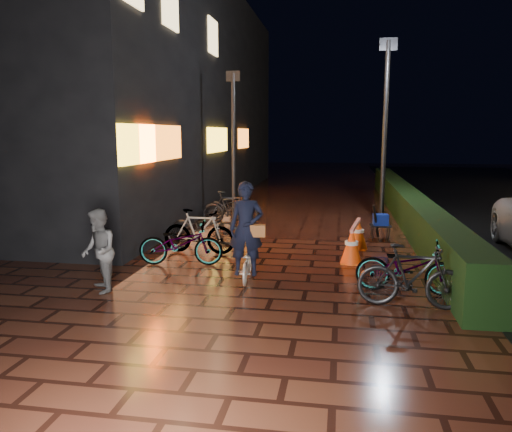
% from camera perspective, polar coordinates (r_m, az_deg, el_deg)
% --- Properties ---
extents(ground, '(80.00, 80.00, 0.00)m').
position_cam_1_polar(ground, '(9.84, 2.66, -7.37)').
color(ground, '#381911').
rests_on(ground, ground).
extents(hedge, '(0.70, 20.00, 1.00)m').
position_cam_1_polar(hedge, '(17.64, 16.64, 1.41)').
color(hedge, black).
rests_on(hedge, ground).
extents(bystander_person, '(0.89, 0.94, 1.52)m').
position_cam_1_polar(bystander_person, '(9.38, -17.55, -3.84)').
color(bystander_person, '#605F62').
rests_on(bystander_person, ground).
extents(storefront_block, '(12.09, 22.00, 9.00)m').
position_cam_1_polar(storefront_block, '(23.46, -17.76, 13.06)').
color(storefront_block, black).
rests_on(storefront_block, ground).
extents(lamp_post_hedge, '(0.55, 0.16, 5.76)m').
position_cam_1_polar(lamp_post_hedge, '(16.62, 14.54, 10.26)').
color(lamp_post_hedge, black).
rests_on(lamp_post_hedge, ground).
extents(lamp_post_sf, '(0.46, 0.13, 4.81)m').
position_cam_1_polar(lamp_post_sf, '(16.47, -2.58, 8.75)').
color(lamp_post_sf, black).
rests_on(lamp_post_sf, ground).
extents(cyclist, '(0.72, 1.39, 1.95)m').
position_cam_1_polar(cyclist, '(9.69, -1.07, -3.22)').
color(cyclist, silver).
rests_on(cyclist, ground).
extents(traffic_barrier, '(0.67, 1.92, 0.78)m').
position_cam_1_polar(traffic_barrier, '(11.91, 11.24, -2.65)').
color(traffic_barrier, '#FF460D').
rests_on(traffic_barrier, ground).
extents(cart_assembly, '(0.56, 0.58, 1.00)m').
position_cam_1_polar(cart_assembly, '(13.79, 14.00, -0.56)').
color(cart_assembly, black).
rests_on(cart_assembly, ground).
extents(parked_bikes_storefront, '(1.99, 6.58, 1.07)m').
position_cam_1_polar(parked_bikes_storefront, '(13.57, -5.00, -0.55)').
color(parked_bikes_storefront, black).
rests_on(parked_bikes_storefront, ground).
extents(parked_bikes_hedge, '(1.89, 1.53, 1.07)m').
position_cam_1_polar(parked_bikes_hedge, '(9.02, 17.16, -6.04)').
color(parked_bikes_hedge, black).
rests_on(parked_bikes_hedge, ground).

